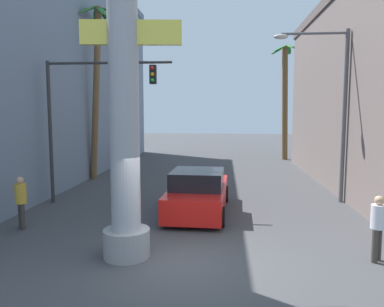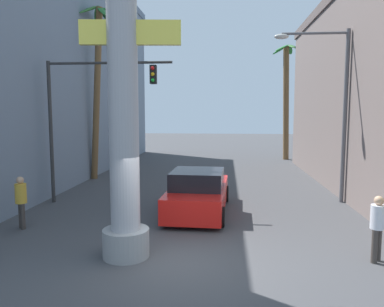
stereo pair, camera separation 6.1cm
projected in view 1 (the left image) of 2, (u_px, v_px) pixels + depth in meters
ground_plane at (203, 183)px, 18.88m from camera, size 88.40×88.40×0.00m
building_left at (21, 67)px, 20.55m from camera, size 8.07×26.68×12.04m
neon_sign_pole at (123, 64)px, 8.77m from camera, size 2.69×1.15×10.29m
street_lamp at (332, 97)px, 14.55m from camera, size 2.87×0.28×6.73m
traffic_light_mast at (88, 103)px, 14.34m from camera, size 4.88×0.32×5.53m
car_lead at (198, 193)px, 13.32m from camera, size 2.18×4.84×1.56m
palm_tree_mid_left at (96, 73)px, 19.59m from camera, size 2.86×2.72×9.12m
palm_tree_far_right at (285, 95)px, 27.84m from camera, size 2.51×2.62×8.54m
pedestrian_by_sign at (378, 224)px, 8.88m from camera, size 0.48×0.48×1.61m
pedestrian_curb_left at (21, 199)px, 11.41m from camera, size 0.48×0.48×1.62m
pedestrian_far_left at (128, 154)px, 23.54m from camera, size 0.36×0.36×1.58m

